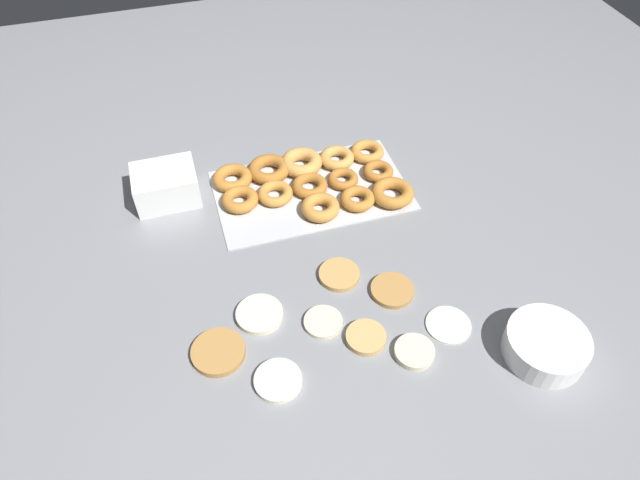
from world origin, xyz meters
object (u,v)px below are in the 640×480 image
(pancake_7, at_px, (414,352))
(pancake_0, at_px, (260,314))
(pancake_6, at_px, (366,337))
(pancake_5, at_px, (340,276))
(donut_tray, at_px, (312,182))
(pancake_2, at_px, (323,322))
(pancake_8, at_px, (449,324))
(pancake_3, at_px, (392,290))
(pancake_4, at_px, (278,381))
(container_stack, at_px, (166,185))
(batter_bowl, at_px, (546,345))
(pancake_1, at_px, (218,352))

(pancake_7, bearing_deg, pancake_0, -32.85)
(pancake_6, bearing_deg, pancake_5, -89.70)
(pancake_7, relative_size, donut_tray, 0.17)
(pancake_2, relative_size, pancake_5, 0.89)
(pancake_7, relative_size, pancake_8, 0.86)
(pancake_7, bearing_deg, pancake_3, -95.58)
(pancake_4, distance_m, pancake_6, 0.20)
(pancake_2, bearing_deg, pancake_0, -24.43)
(pancake_8, bearing_deg, pancake_6, -5.76)
(pancake_3, bearing_deg, pancake_6, 45.47)
(pancake_7, height_order, donut_tray, donut_tray)
(donut_tray, bearing_deg, pancake_6, 86.99)
(donut_tray, bearing_deg, pancake_2, 76.84)
(pancake_3, distance_m, pancake_6, 0.14)
(pancake_4, bearing_deg, pancake_5, -132.36)
(pancake_2, xyz_separation_m, pancake_5, (-0.07, -0.11, 0.00))
(container_stack, bearing_deg, batter_bowl, 134.52)
(pancake_0, distance_m, pancake_2, 0.14)
(pancake_2, distance_m, pancake_7, 0.20)
(pancake_2, bearing_deg, pancake_1, 2.53)
(pancake_0, height_order, pancake_7, pancake_7)
(pancake_6, bearing_deg, pancake_8, 174.24)
(pancake_0, distance_m, pancake_7, 0.34)
(donut_tray, bearing_deg, pancake_7, 95.90)
(pancake_6, relative_size, pancake_8, 0.88)
(pancake_0, height_order, pancake_8, pancake_0)
(pancake_3, bearing_deg, pancake_8, 124.66)
(pancake_0, relative_size, batter_bowl, 0.61)
(pancake_1, relative_size, pancake_5, 1.18)
(container_stack, bearing_deg, pancake_5, 131.98)
(pancake_3, height_order, donut_tray, donut_tray)
(pancake_0, relative_size, pancake_1, 0.92)
(container_stack, bearing_deg, pancake_1, 94.92)
(pancake_5, bearing_deg, pancake_3, 143.43)
(pancake_5, height_order, pancake_8, pancake_5)
(pancake_6, distance_m, pancake_7, 0.10)
(batter_bowl, bearing_deg, pancake_0, -25.57)
(container_stack, bearing_deg, pancake_8, 132.44)
(donut_tray, xyz_separation_m, batter_bowl, (-0.31, 0.63, 0.01))
(pancake_7, height_order, container_stack, container_stack)
(pancake_3, bearing_deg, pancake_7, 84.42)
(donut_tray, bearing_deg, pancake_4, 67.13)
(pancake_5, distance_m, pancake_7, 0.25)
(pancake_3, relative_size, pancake_8, 1.00)
(pancake_5, bearing_deg, batter_bowl, 137.38)
(pancake_1, bearing_deg, pancake_4, 136.20)
(pancake_3, bearing_deg, donut_tray, -79.42)
(pancake_5, distance_m, pancake_8, 0.26)
(pancake_5, height_order, container_stack, container_stack)
(pancake_2, xyz_separation_m, batter_bowl, (-0.41, 0.20, 0.02))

